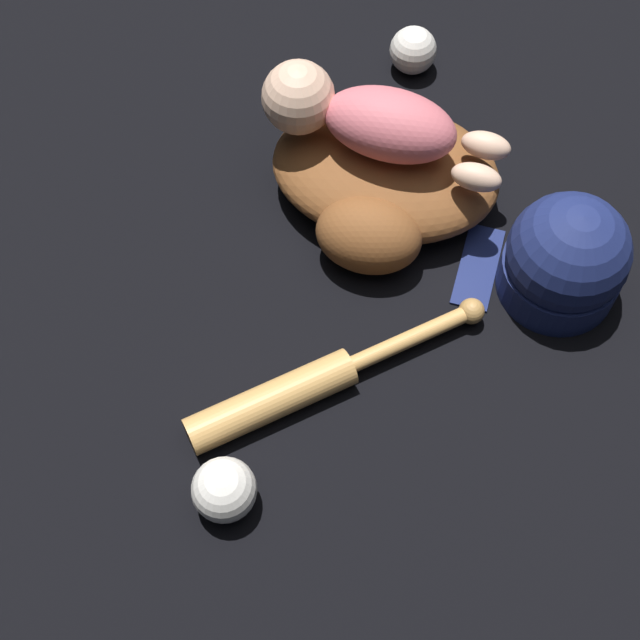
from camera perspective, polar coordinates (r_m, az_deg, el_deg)
ground_plane at (r=1.36m, az=5.33°, el=9.34°), size 6.00×6.00×0.00m
baseball_glove at (r=1.29m, az=4.02°, el=8.86°), size 0.37×0.33×0.10m
baby_figure at (r=1.23m, az=2.78°, el=12.79°), size 0.35×0.18×0.10m
baseball_bat at (r=1.14m, az=-1.02°, el=-4.26°), size 0.39×0.24×0.05m
baseball at (r=1.08m, az=-6.15°, el=-10.75°), size 0.08×0.08×0.08m
baseball_spare at (r=1.48m, az=5.98°, el=16.79°), size 0.08×0.08×0.08m
baseball_cap at (r=1.23m, az=15.39°, el=3.78°), size 0.23×0.18×0.16m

